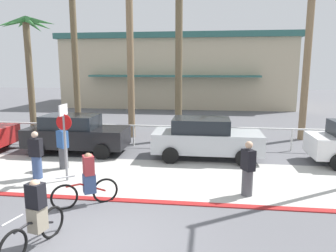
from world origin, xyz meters
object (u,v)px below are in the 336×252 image
Objects in this scene: palm_tree_3 at (130,2)px; pedestrian_0 at (248,171)px; palm_tree_1 at (28,44)px; palm_tree_4 at (179,15)px; palm_tree_2 at (73,3)px; cyclist_black_1 at (36,216)px; car_silver_2 at (206,138)px; car_black_1 at (76,133)px; palm_tree_5 at (312,2)px; cyclist_red_0 at (87,181)px; pedestrian_1 at (63,148)px; stop_sign_bike_lane at (64,132)px; pedestrian_2 at (36,157)px.

pedestrian_0 is at bearing -55.15° from palm_tree_3.
palm_tree_1 is 0.78× the size of palm_tree_4.
cyclist_black_1 is (4.14, -12.20, -6.60)m from palm_tree_2.
palm_tree_2 is at bearing 146.02° from car_silver_2.
palm_tree_4 is at bearing 110.62° from pedestrian_0.
palm_tree_2 is 14.11m from pedestrian_0.
car_silver_2 is at bearing -2.10° from car_black_1.
cyclist_black_1 is at bearing -60.06° from palm_tree_1.
palm_tree_5 is at bearing 65.01° from pedestrian_0.
palm_tree_1 is 4.12× the size of cyclist_red_0.
palm_tree_3 reaches higher than pedestrian_1.
car_black_1 is 5.67m from car_silver_2.
stop_sign_bike_lane is 1.51× the size of pedestrian_1.
palm_tree_3 is at bearing 85.45° from stop_sign_bike_lane.
palm_tree_2 is at bearing 159.26° from palm_tree_3.
palm_tree_4 is 6.50m from car_silver_2.
car_black_1 is at bearing -68.78° from palm_tree_2.
palm_tree_3 is at bearing -176.94° from palm_tree_5.
palm_tree_5 reaches higher than cyclist_black_1.
palm_tree_2 reaches higher than pedestrian_2.
pedestrian_1 is at bearing -125.11° from palm_tree_4.
cyclist_black_1 is at bearing -73.98° from stop_sign_bike_lane.
palm_tree_1 is 1.47× the size of car_black_1.
car_black_1 is at bearing -159.35° from palm_tree_5.
car_silver_2 is at bearing -43.24° from palm_tree_3.
palm_tree_1 reaches higher than pedestrian_0.
palm_tree_1 is 7.06m from car_black_1.
cyclist_black_1 is at bearing -97.62° from cyclist_red_0.
palm_tree_4 is 0.88× the size of palm_tree_5.
cyclist_red_0 is 0.96× the size of pedestrian_0.
palm_tree_5 is (6.40, 0.87, 0.59)m from palm_tree_4.
palm_tree_3 is 5.78× the size of pedestrian_0.
pedestrian_2 is at bearing -110.06° from pedestrian_1.
palm_tree_2 is 6.29× the size of cyclist_red_0.
pedestrian_0 is at bearing 35.45° from cyclist_black_1.
pedestrian_2 is (0.05, -3.37, -0.12)m from car_black_1.
pedestrian_2 reaches higher than cyclist_black_1.
cyclist_red_0 and cyclist_black_1 have the same top height.
palm_tree_2 is at bearing 175.98° from palm_tree_5.
palm_tree_5 is 2.14× the size of car_black_1.
car_black_1 is at bearing 108.18° from stop_sign_bike_lane.
pedestrian_1 is at bearing 69.94° from pedestrian_2.
pedestrian_1 is at bearing -52.72° from palm_tree_1.
stop_sign_bike_lane is 2.42m from cyclist_red_0.
palm_tree_3 is 9.43m from pedestrian_2.
palm_tree_2 is at bearing 103.25° from pedestrian_2.
cyclist_red_0 is at bearing -66.25° from palm_tree_2.
pedestrian_1 is (-0.68, 1.21, -0.89)m from stop_sign_bike_lane.
cyclist_red_0 is at bearing -63.94° from car_black_1.
palm_tree_4 is at bearing 54.89° from pedestrian_1.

